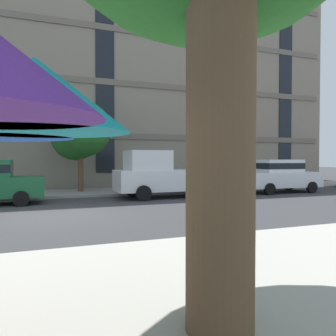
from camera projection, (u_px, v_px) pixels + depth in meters
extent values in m
plane|color=#38383A|center=(54.00, 216.00, 10.64)|extent=(120.00, 120.00, 0.00)
cube|color=gray|center=(48.00, 194.00, 16.98)|extent=(56.00, 3.60, 0.12)
cube|color=gray|center=(43.00, 51.00, 24.38)|extent=(39.74, 12.00, 19.20)
cube|color=#6B6056|center=(46.00, 134.00, 18.91)|extent=(38.94, 0.08, 0.36)
cube|color=#6B6056|center=(46.00, 77.00, 18.83)|extent=(38.94, 0.08, 0.36)
cube|color=#6B6056|center=(45.00, 19.00, 18.74)|extent=(38.94, 0.08, 0.36)
cube|color=black|center=(105.00, 20.00, 19.93)|extent=(1.10, 0.06, 18.00)
cube|color=black|center=(205.00, 35.00, 22.31)|extent=(1.10, 0.06, 18.00)
cube|color=black|center=(286.00, 47.00, 24.69)|extent=(1.10, 0.06, 18.00)
cylinder|color=black|center=(23.00, 194.00, 14.52)|extent=(0.60, 0.22, 0.60)
cylinder|color=black|center=(21.00, 199.00, 12.88)|extent=(0.60, 0.22, 0.60)
cube|color=silver|center=(170.00, 180.00, 16.00)|extent=(5.10, 1.90, 0.96)
cube|color=silver|center=(147.00, 160.00, 15.58)|extent=(1.90, 1.75, 0.90)
cube|color=silver|center=(216.00, 166.00, 16.87)|extent=(0.16, 1.75, 0.36)
cylinder|color=black|center=(191.00, 187.00, 17.47)|extent=(0.68, 0.22, 0.68)
cylinder|color=black|center=(209.00, 191.00, 15.69)|extent=(0.68, 0.22, 0.68)
cylinder|color=black|center=(132.00, 189.00, 16.33)|extent=(0.68, 0.22, 0.68)
cylinder|color=black|center=(143.00, 193.00, 14.56)|extent=(0.68, 0.22, 0.68)
cube|color=silver|center=(280.00, 179.00, 18.31)|extent=(4.40, 1.76, 0.80)
cube|color=silver|center=(278.00, 166.00, 18.24)|extent=(2.30, 1.55, 0.68)
cube|color=black|center=(278.00, 166.00, 18.24)|extent=(2.32, 1.57, 0.32)
cylinder|color=black|center=(289.00, 185.00, 19.63)|extent=(0.60, 0.22, 0.60)
cylinder|color=black|center=(312.00, 187.00, 17.99)|extent=(0.60, 0.22, 0.60)
cylinder|color=black|center=(249.00, 186.00, 18.65)|extent=(0.60, 0.22, 0.60)
cylinder|color=black|center=(270.00, 189.00, 17.01)|extent=(0.60, 0.22, 0.60)
cylinder|color=brown|center=(81.00, 174.00, 17.63)|extent=(0.30, 0.30, 2.05)
sphere|color=#236023|center=(76.00, 136.00, 17.75)|extent=(2.61, 2.61, 2.61)
sphere|color=#236023|center=(83.00, 129.00, 17.49)|extent=(2.92, 2.92, 2.92)
cone|color=#199EB2|center=(35.00, 95.00, 2.02)|extent=(1.14, 1.14, 0.45)
cylinder|color=brown|center=(220.00, 127.00, 3.30)|extent=(0.68, 0.68, 4.25)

